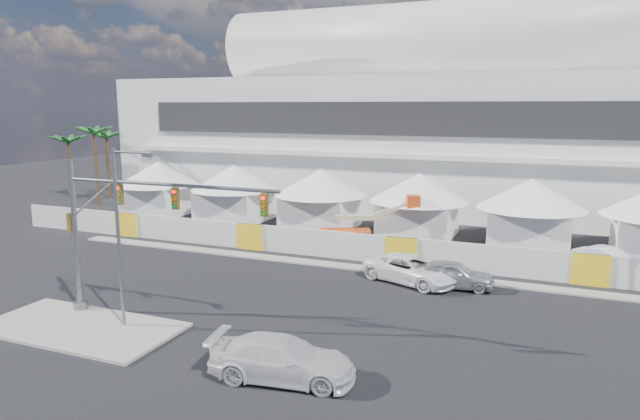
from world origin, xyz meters
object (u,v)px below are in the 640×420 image
at_px(pickup_near, 282,359).
at_px(lot_car_a, 608,259).
at_px(streetlight_median, 122,226).
at_px(boom_lift, 354,233).
at_px(pickup_curb, 412,269).
at_px(traffic_mast, 113,230).
at_px(sedan_silver, 453,274).

bearing_deg(pickup_near, lot_car_a, -40.07).
relative_size(lot_car_a, streetlight_median, 0.52).
xyz_separation_m(pickup_near, boom_lift, (-4.61, 22.43, 0.21)).
bearing_deg(lot_car_a, pickup_curb, 158.60).
bearing_deg(traffic_mast, pickup_near, -14.80).
bearing_deg(pickup_curb, pickup_near, -166.31).
height_order(lot_car_a, boom_lift, boom_lift).
relative_size(sedan_silver, boom_lift, 0.60).
relative_size(pickup_curb, pickup_near, 1.03).
distance_m(pickup_curb, traffic_mast, 17.94).
height_order(pickup_near, boom_lift, boom_lift).
xyz_separation_m(sedan_silver, traffic_mast, (-15.48, -11.79, 3.90)).
bearing_deg(pickup_curb, lot_car_a, -35.07).
bearing_deg(traffic_mast, sedan_silver, 37.29).
height_order(sedan_silver, traffic_mast, traffic_mast).
xyz_separation_m(pickup_curb, pickup_near, (-1.88, -14.73, 0.02)).
distance_m(sedan_silver, lot_car_a, 12.11).
distance_m(lot_car_a, traffic_mast, 31.80).
relative_size(traffic_mast, streetlight_median, 1.41).
bearing_deg(traffic_mast, pickup_curb, 42.42).
distance_m(sedan_silver, traffic_mast, 19.84).
bearing_deg(lot_car_a, boom_lift, 125.25).
bearing_deg(boom_lift, sedan_silver, -62.64).
xyz_separation_m(traffic_mast, boom_lift, (6.44, 19.51, -3.67)).
relative_size(sedan_silver, pickup_near, 0.82).
bearing_deg(streetlight_median, pickup_near, -11.42).
xyz_separation_m(sedan_silver, boom_lift, (-9.04, 7.72, 0.24)).
bearing_deg(boom_lift, lot_car_a, -21.50).
xyz_separation_m(pickup_curb, lot_car_a, (11.71, 7.89, -0.10)).
relative_size(pickup_curb, traffic_mast, 0.49).
distance_m(sedan_silver, streetlight_median, 19.47).
height_order(pickup_curb, traffic_mast, traffic_mast).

